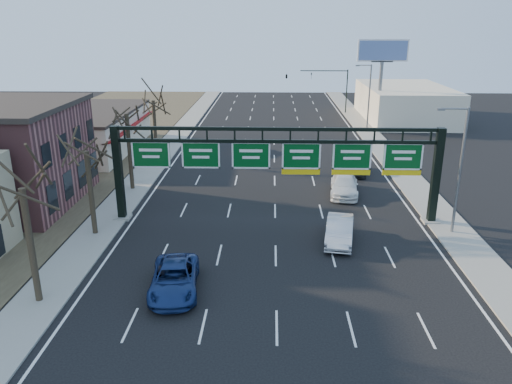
{
  "coord_description": "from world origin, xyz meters",
  "views": [
    {
      "loc": [
        -0.37,
        -27.18,
        14.36
      ],
      "look_at": [
        -1.38,
        5.29,
        3.2
      ],
      "focal_mm": 35.0,
      "sensor_mm": 36.0,
      "label": 1
    }
  ],
  "objects_px": {
    "car_silver_sedan": "(339,230)",
    "car_white_wagon": "(344,185)",
    "car_blue_suv": "(174,279)",
    "sign_gantry": "(278,162)"
  },
  "relations": [
    {
      "from": "car_blue_suv",
      "to": "car_silver_sedan",
      "type": "distance_m",
      "value": 12.21
    },
    {
      "from": "sign_gantry",
      "to": "car_blue_suv",
      "type": "relative_size",
      "value": 4.42
    },
    {
      "from": "car_silver_sedan",
      "to": "car_white_wagon",
      "type": "distance_m",
      "value": 10.17
    },
    {
      "from": "car_silver_sedan",
      "to": "car_white_wagon",
      "type": "xyz_separation_m",
      "value": [
        1.68,
        10.03,
        -0.0
      ]
    },
    {
      "from": "car_silver_sedan",
      "to": "car_white_wagon",
      "type": "height_order",
      "value": "car_silver_sedan"
    },
    {
      "from": "car_blue_suv",
      "to": "car_silver_sedan",
      "type": "bearing_deg",
      "value": 28.86
    },
    {
      "from": "sign_gantry",
      "to": "car_white_wagon",
      "type": "distance_m",
      "value": 9.43
    },
    {
      "from": "car_silver_sedan",
      "to": "car_blue_suv",
      "type": "bearing_deg",
      "value": -135.99
    },
    {
      "from": "car_white_wagon",
      "to": "car_blue_suv",
      "type": "bearing_deg",
      "value": -117.38
    },
    {
      "from": "car_blue_suv",
      "to": "car_white_wagon",
      "type": "height_order",
      "value": "car_white_wagon"
    }
  ]
}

